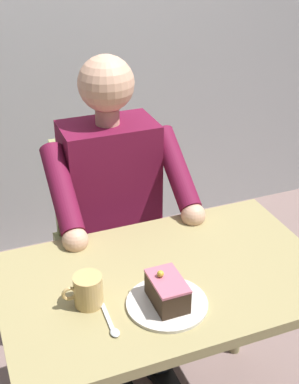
{
  "coord_description": "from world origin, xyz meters",
  "views": [
    {
      "loc": [
        0.52,
        1.19,
        1.76
      ],
      "look_at": [
        0.01,
        -0.1,
        0.98
      ],
      "focal_mm": 49.05,
      "sensor_mm": 36.0,
      "label": 1
    }
  ],
  "objects_px": {
    "coffee_cup": "(88,290)",
    "chair": "(106,230)",
    "seated_person": "(117,216)",
    "dessert_spoon": "(111,325)",
    "dining_table": "(165,301)",
    "cake_slice": "(167,291)"
  },
  "relations": [
    {
      "from": "coffee_cup",
      "to": "chair",
      "type": "bearing_deg",
      "value": -110.4
    },
    {
      "from": "seated_person",
      "to": "dessert_spoon",
      "type": "distance_m",
      "value": 0.68
    },
    {
      "from": "dining_table",
      "to": "coffee_cup",
      "type": "distance_m",
      "value": 0.3
    },
    {
      "from": "coffee_cup",
      "to": "dessert_spoon",
      "type": "relative_size",
      "value": 0.84
    },
    {
      "from": "dining_table",
      "to": "cake_slice",
      "type": "xyz_separation_m",
      "value": [
        0.05,
        0.12,
        0.15
      ]
    },
    {
      "from": "chair",
      "to": "seated_person",
      "type": "distance_m",
      "value": 0.24
    },
    {
      "from": "seated_person",
      "to": "dining_table",
      "type": "bearing_deg",
      "value": 90.0
    },
    {
      "from": "cake_slice",
      "to": "coffee_cup",
      "type": "distance_m",
      "value": 0.23
    },
    {
      "from": "cake_slice",
      "to": "dessert_spoon",
      "type": "height_order",
      "value": "cake_slice"
    },
    {
      "from": "seated_person",
      "to": "cake_slice",
      "type": "distance_m",
      "value": 0.62
    },
    {
      "from": "dining_table",
      "to": "chair",
      "type": "height_order",
      "value": "chair"
    },
    {
      "from": "chair",
      "to": "dessert_spoon",
      "type": "distance_m",
      "value": 0.87
    },
    {
      "from": "dining_table",
      "to": "dessert_spoon",
      "type": "distance_m",
      "value": 0.29
    },
    {
      "from": "dining_table",
      "to": "seated_person",
      "type": "distance_m",
      "value": 0.49
    },
    {
      "from": "seated_person",
      "to": "dessert_spoon",
      "type": "bearing_deg",
      "value": 70.52
    },
    {
      "from": "chair",
      "to": "coffee_cup",
      "type": "bearing_deg",
      "value": 69.6
    },
    {
      "from": "cake_slice",
      "to": "dining_table",
      "type": "bearing_deg",
      "value": -111.33
    },
    {
      "from": "seated_person",
      "to": "coffee_cup",
      "type": "distance_m",
      "value": 0.6
    },
    {
      "from": "chair",
      "to": "dessert_spoon",
      "type": "xyz_separation_m",
      "value": [
        0.23,
        0.81,
        0.24
      ]
    },
    {
      "from": "chair",
      "to": "dessert_spoon",
      "type": "relative_size",
      "value": 6.34
    },
    {
      "from": "seated_person",
      "to": "coffee_cup",
      "type": "bearing_deg",
      "value": 63.8
    },
    {
      "from": "seated_person",
      "to": "chair",
      "type": "bearing_deg",
      "value": -90.0
    }
  ]
}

